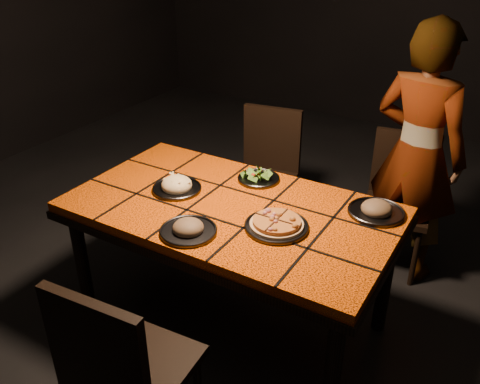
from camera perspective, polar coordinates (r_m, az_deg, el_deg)
The scene contains 11 objects.
room_shell at distance 2.23m, azimuth -1.20°, elevation 15.45°, with size 6.04×7.04×3.08m.
dining_table at distance 2.55m, azimuth -1.01°, elevation -3.04°, with size 1.62×0.92×0.75m.
chair_near at distance 2.05m, azimuth -13.22°, elevation -18.57°, with size 0.45×0.45×0.92m.
chair_far_left at distance 3.48m, azimuth 3.02°, elevation 3.00°, with size 0.46×0.46×0.90m.
chair_far_right at distance 3.31m, azimuth 17.45°, elevation -0.04°, with size 0.45×0.45×0.87m.
diner at distance 3.14m, azimuth 19.27°, elevation 3.95°, with size 0.57×0.38×1.57m, color brown.
plate_pizza at distance 2.33m, azimuth 4.13°, elevation -3.68°, with size 0.30×0.30×0.04m.
plate_pasta at distance 2.66m, azimuth -7.12°, elevation 0.64°, with size 0.26×0.26×0.08m.
plate_salad at distance 2.74m, azimuth 2.11°, elevation 1.81°, with size 0.23×0.23×0.07m.
plate_mushroom_a at distance 2.30m, azimuth -5.83°, elevation -4.08°, with size 0.26×0.26×0.09m.
plate_mushroom_b at distance 2.51m, azimuth 15.08°, elevation -1.88°, with size 0.27×0.27×0.09m.
Camera 1 is at (1.16, -1.84, 2.00)m, focal length 38.00 mm.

